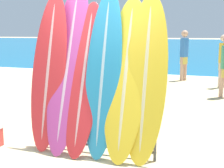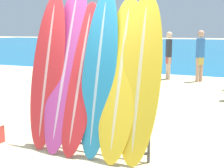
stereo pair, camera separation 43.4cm
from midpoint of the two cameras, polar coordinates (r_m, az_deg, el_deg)
The scene contains 10 objects.
ground_plane at distance 4.59m, azimuth -5.09°, elevation -13.03°, with size 160.00×160.00×0.00m, color #CCB789.
surfboard_rack at distance 4.55m, azimuth -1.39°, elevation -6.85°, with size 1.84×0.04×0.88m.
surfboard_slot_0 at distance 4.81m, azimuth -9.20°, elevation 2.55°, with size 0.56×0.66×2.37m.
surfboard_slot_1 at distance 4.70m, azimuth -5.80°, elevation 3.44°, with size 0.58×0.95×2.53m.
surfboard_slot_2 at distance 4.54m, azimuth -3.03°, elevation 1.28°, with size 0.53×0.85×2.22m.
surfboard_slot_3 at distance 4.39m, azimuth 0.39°, elevation 2.04°, with size 0.52×0.69×2.37m.
surfboard_slot_4 at distance 4.29m, azimuth 4.49°, elevation 1.08°, with size 0.59×0.81×2.26m.
surfboard_slot_5 at distance 4.19m, azimuth 8.05°, elevation 0.99°, with size 0.59×0.65×2.29m.
person_near_water at distance 11.45m, azimuth 16.87°, elevation 5.30°, with size 0.28×0.31×1.80m.
person_far_left at distance 11.74m, azimuth 11.37°, elevation 5.48°, with size 0.27×0.30×1.75m.
Camera 2 is at (2.29, -3.61, 1.77)m, focal length 50.00 mm.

